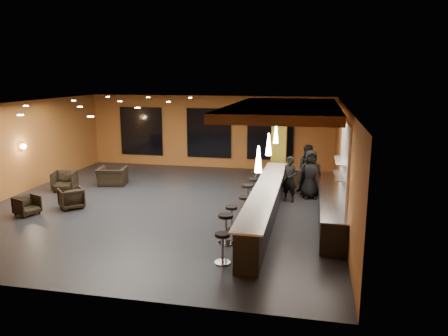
% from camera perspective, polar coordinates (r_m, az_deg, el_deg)
% --- Properties ---
extents(floor, '(12.00, 13.00, 0.10)m').
position_cam_1_polar(floor, '(15.66, -7.59, -4.90)').
color(floor, black).
rests_on(floor, ground).
extents(ceiling, '(12.00, 13.00, 0.10)m').
position_cam_1_polar(ceiling, '(15.01, -7.98, 8.36)').
color(ceiling, black).
extents(wall_back, '(12.00, 0.10, 3.50)m').
position_cam_1_polar(wall_back, '(21.43, -1.92, 4.76)').
color(wall_back, '#A65C25').
rests_on(wall_back, floor).
extents(wall_front, '(12.00, 0.10, 3.50)m').
position_cam_1_polar(wall_front, '(9.50, -21.11, -5.63)').
color(wall_front, '#A65C25').
rests_on(wall_front, floor).
extents(wall_left, '(0.10, 13.00, 3.50)m').
position_cam_1_polar(wall_left, '(18.16, -26.10, 2.16)').
color(wall_left, '#A65C25').
rests_on(wall_left, floor).
extents(wall_right, '(0.10, 13.00, 3.50)m').
position_cam_1_polar(wall_right, '(14.40, 15.56, 0.64)').
color(wall_right, '#A65C25').
rests_on(wall_right, floor).
extents(wood_soffit, '(3.60, 8.00, 0.28)m').
position_cam_1_polar(wood_soffit, '(15.18, 7.87, 7.69)').
color(wood_soffit, brown).
rests_on(wood_soffit, ceiling).
extents(window_left, '(2.20, 0.06, 2.40)m').
position_cam_1_polar(window_left, '(22.42, -10.74, 4.75)').
color(window_left, black).
rests_on(window_left, wall_back).
extents(window_center, '(2.20, 0.06, 2.40)m').
position_cam_1_polar(window_center, '(21.34, -1.99, 4.59)').
color(window_center, black).
rests_on(window_center, wall_back).
extents(window_right, '(2.20, 0.06, 2.40)m').
position_cam_1_polar(window_right, '(20.83, 6.07, 4.34)').
color(window_right, black).
rests_on(window_right, wall_back).
extents(tile_backsplash, '(0.06, 3.20, 2.40)m').
position_cam_1_polar(tile_backsplash, '(13.37, 15.49, 0.87)').
color(tile_backsplash, white).
rests_on(tile_backsplash, wall_right).
extents(bar_counter, '(0.60, 8.00, 1.00)m').
position_cam_1_polar(bar_counter, '(13.77, 5.47, -4.85)').
color(bar_counter, black).
rests_on(bar_counter, floor).
extents(bar_top, '(0.78, 8.10, 0.05)m').
position_cam_1_polar(bar_top, '(13.63, 5.51, -2.74)').
color(bar_top, white).
rests_on(bar_top, bar_counter).
extents(prep_counter, '(0.70, 6.00, 0.86)m').
position_cam_1_polar(prep_counter, '(14.21, 13.76, -4.91)').
color(prep_counter, black).
rests_on(prep_counter, floor).
extents(prep_top, '(0.72, 6.00, 0.03)m').
position_cam_1_polar(prep_top, '(14.09, 13.85, -3.14)').
color(prep_top, silver).
rests_on(prep_top, prep_counter).
extents(wall_shelf_lower, '(0.30, 1.50, 0.03)m').
position_cam_1_polar(wall_shelf_lower, '(13.24, 14.83, -0.97)').
color(wall_shelf_lower, silver).
rests_on(wall_shelf_lower, wall_right).
extents(wall_shelf_upper, '(0.30, 1.50, 0.03)m').
position_cam_1_polar(wall_shelf_upper, '(13.15, 14.94, 0.94)').
color(wall_shelf_upper, silver).
rests_on(wall_shelf_upper, wall_right).
extents(column, '(0.60, 0.60, 3.50)m').
position_cam_1_polar(column, '(17.97, 7.21, 3.22)').
color(column, olive).
rests_on(column, floor).
extents(wall_sconce, '(0.22, 0.22, 0.22)m').
position_cam_1_polar(wall_sconce, '(18.44, -24.75, 2.58)').
color(wall_sconce, '#FFE5B2').
rests_on(wall_sconce, wall_left).
extents(pendant_0, '(0.20, 0.20, 0.70)m').
position_cam_1_polar(pendant_0, '(11.39, 4.52, 1.16)').
color(pendant_0, white).
rests_on(pendant_0, wood_soffit).
extents(pendant_1, '(0.20, 0.20, 0.70)m').
position_cam_1_polar(pendant_1, '(13.84, 5.86, 3.10)').
color(pendant_1, white).
rests_on(pendant_1, wood_soffit).
extents(pendant_2, '(0.20, 0.20, 0.70)m').
position_cam_1_polar(pendant_2, '(16.30, 6.79, 4.45)').
color(pendant_2, white).
rests_on(pendant_2, wood_soffit).
extents(staff_a, '(0.70, 0.58, 1.66)m').
position_cam_1_polar(staff_a, '(15.82, 8.58, -1.45)').
color(staff_a, black).
rests_on(staff_a, floor).
extents(staff_b, '(0.93, 0.73, 1.87)m').
position_cam_1_polar(staff_b, '(17.12, 11.01, -0.12)').
color(staff_b, black).
rests_on(staff_b, floor).
extents(staff_c, '(0.97, 0.72, 1.81)m').
position_cam_1_polar(staff_c, '(16.38, 11.22, -0.80)').
color(staff_c, black).
rests_on(staff_c, floor).
extents(armchair_a, '(0.90, 0.89, 0.63)m').
position_cam_1_polar(armchair_a, '(15.69, -24.34, -4.48)').
color(armchair_a, black).
rests_on(armchair_a, floor).
extents(armchair_b, '(1.08, 1.09, 0.71)m').
position_cam_1_polar(armchair_b, '(15.88, -19.32, -3.73)').
color(armchair_b, black).
rests_on(armchair_b, floor).
extents(armchair_c, '(1.03, 1.05, 0.79)m').
position_cam_1_polar(armchair_c, '(18.33, -20.09, -1.58)').
color(armchair_c, black).
rests_on(armchair_c, floor).
extents(armchair_d, '(1.27, 1.15, 0.74)m').
position_cam_1_polar(armchair_d, '(18.65, -14.38, -1.06)').
color(armchair_d, black).
rests_on(armchair_d, floor).
extents(bar_stool_0, '(0.39, 0.39, 0.77)m').
position_cam_1_polar(bar_stool_0, '(10.72, -0.20, -9.90)').
color(bar_stool_0, silver).
rests_on(bar_stool_0, floor).
extents(bar_stool_1, '(0.42, 0.42, 0.84)m').
position_cam_1_polar(bar_stool_1, '(11.85, 0.23, -7.47)').
color(bar_stool_1, silver).
rests_on(bar_stool_1, floor).
extents(bar_stool_2, '(0.37, 0.37, 0.74)m').
position_cam_1_polar(bar_stool_2, '(12.87, 0.97, -6.15)').
color(bar_stool_2, silver).
rests_on(bar_stool_2, floor).
extents(bar_stool_3, '(0.37, 0.37, 0.73)m').
position_cam_1_polar(bar_stool_3, '(13.90, 2.67, -4.79)').
color(bar_stool_3, silver).
rests_on(bar_stool_3, floor).
extents(bar_stool_4, '(0.43, 0.43, 0.85)m').
position_cam_1_polar(bar_stool_4, '(14.89, 3.07, -3.32)').
color(bar_stool_4, silver).
rests_on(bar_stool_4, floor).
extents(bar_stool_5, '(0.42, 0.42, 0.82)m').
position_cam_1_polar(bar_stool_5, '(15.87, 3.83, -2.41)').
color(bar_stool_5, silver).
rests_on(bar_stool_5, floor).
extents(bar_stool_6, '(0.40, 0.40, 0.79)m').
position_cam_1_polar(bar_stool_6, '(17.17, 4.14, -1.36)').
color(bar_stool_6, silver).
rests_on(bar_stool_6, floor).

